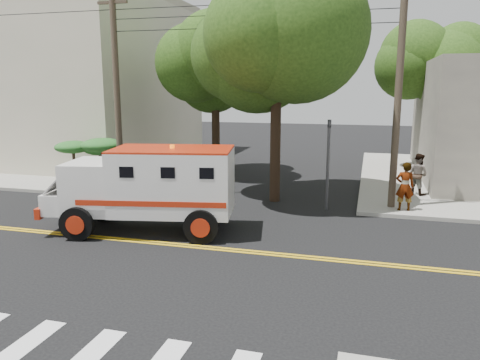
% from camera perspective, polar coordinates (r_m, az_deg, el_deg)
% --- Properties ---
extents(ground, '(100.00, 100.00, 0.00)m').
position_cam_1_polar(ground, '(14.75, -6.66, -7.97)').
color(ground, black).
rests_on(ground, ground).
extents(sidewalk_nw, '(17.00, 17.00, 0.15)m').
position_cam_1_polar(sidewalk_nw, '(32.76, -19.76, 2.25)').
color(sidewalk_nw, gray).
rests_on(sidewalk_nw, ground).
extents(building_left, '(16.00, 14.00, 10.00)m').
position_cam_1_polar(building_left, '(34.80, -21.63, 11.01)').
color(building_left, beige).
rests_on(building_left, sidewalk_nw).
extents(utility_pole_left, '(0.28, 0.28, 9.00)m').
position_cam_1_polar(utility_pole_left, '(21.81, -14.77, 10.02)').
color(utility_pole_left, '#382D23').
rests_on(utility_pole_left, ground).
extents(utility_pole_right, '(0.28, 0.28, 9.00)m').
position_cam_1_polar(utility_pole_right, '(19.09, 18.72, 9.67)').
color(utility_pole_right, '#382D23').
rests_on(utility_pole_right, ground).
extents(tree_main, '(6.08, 5.70, 9.85)m').
position_cam_1_polar(tree_main, '(19.52, 5.70, 18.16)').
color(tree_main, black).
rests_on(tree_main, ground).
extents(tree_left, '(4.48, 4.20, 7.70)m').
position_cam_1_polar(tree_left, '(25.94, -2.51, 13.23)').
color(tree_left, black).
rests_on(tree_left, ground).
extents(tree_right, '(4.80, 4.50, 8.20)m').
position_cam_1_polar(tree_right, '(28.87, 23.15, 12.89)').
color(tree_right, black).
rests_on(tree_right, ground).
extents(traffic_signal, '(0.15, 0.18, 3.60)m').
position_cam_1_polar(traffic_signal, '(18.71, 10.71, 3.05)').
color(traffic_signal, '#3F3F42').
rests_on(traffic_signal, ground).
extents(accessibility_sign, '(0.45, 0.10, 2.02)m').
position_cam_1_polar(accessibility_sign, '(22.54, -15.47, 2.00)').
color(accessibility_sign, '#3F3F42').
rests_on(accessibility_sign, ground).
extents(palm_planter, '(3.52, 2.63, 2.36)m').
position_cam_1_polar(palm_planter, '(23.53, -17.53, 2.95)').
color(palm_planter, '#1E3314').
rests_on(palm_planter, sidewalk_nw).
extents(armored_truck, '(6.61, 3.50, 2.86)m').
position_cam_1_polar(armored_truck, '(15.96, -10.99, -0.54)').
color(armored_truck, silver).
rests_on(armored_truck, ground).
extents(pedestrian_a, '(0.75, 0.54, 1.89)m').
position_cam_1_polar(pedestrian_a, '(19.02, 19.46, -0.73)').
color(pedestrian_a, gray).
rests_on(pedestrian_a, sidewalk_ne).
extents(pedestrian_b, '(1.12, 1.11, 1.83)m').
position_cam_1_polar(pedestrian_b, '(22.10, 20.87, 0.69)').
color(pedestrian_b, gray).
rests_on(pedestrian_b, sidewalk_ne).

